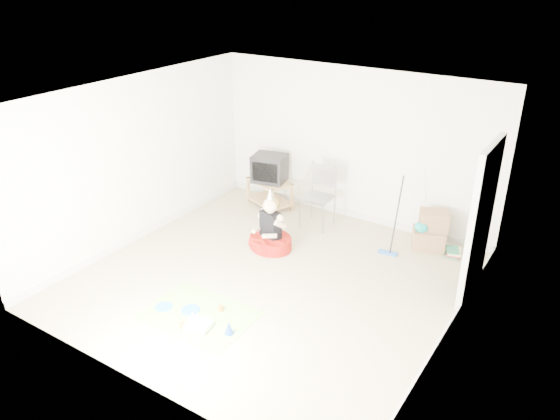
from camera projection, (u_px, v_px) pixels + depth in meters
The scene contains 16 objects.
ground at pixel (271, 279), 7.76m from camera, with size 5.00×5.00×0.00m, color #BDAE88.
doorway_recess at pixel (482, 225), 7.02m from camera, with size 0.02×0.90×2.05m, color black.
tv_stand at pixel (270, 192), 9.89m from camera, with size 0.93×0.75×0.51m.
crt_tv at pixel (269, 168), 9.70m from camera, with size 0.57×0.47×0.49m, color black.
folding_chair at pixel (318, 198), 9.10m from camera, with size 0.49×0.46×1.06m.
cardboard_boxes at pixel (430, 231), 8.47m from camera, with size 0.59×0.55×0.62m.
floor_mop at pixel (389, 239), 8.31m from camera, with size 0.30×0.39×1.18m.
book_pile at pixel (454, 252), 8.35m from camera, with size 0.26×0.30×0.12m.
seated_woman at pixel (271, 235), 8.50m from camera, with size 0.85×0.85×1.02m.
party_mat at pixel (199, 315), 6.98m from camera, with size 1.39×1.01×0.01m, color #FC3588.
birthday_cake at pixel (199, 325), 6.72m from camera, with size 0.34×0.29×0.14m.
blue_plate_near at pixel (190, 310), 7.06m from camera, with size 0.24×0.24×0.01m, color blue.
blue_plate_far at pixel (164, 307), 7.12m from camera, with size 0.22×0.22×0.01m, color blue.
orange_cup_near at pixel (221, 308), 7.04m from camera, with size 0.07×0.07×0.08m, color orange.
orange_cup_far at pixel (183, 326), 6.70m from camera, with size 0.07×0.07×0.08m, color orange.
blue_party_hat at pixel (229, 328), 6.59m from camera, with size 0.12×0.12×0.17m, color blue.
Camera 1 is at (3.72, -5.49, 4.16)m, focal length 35.00 mm.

